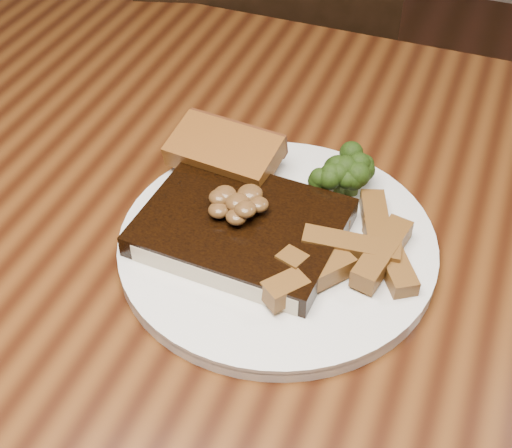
# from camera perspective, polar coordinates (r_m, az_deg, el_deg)

# --- Properties ---
(dining_table) EXTENTS (1.60, 0.90, 0.75)m
(dining_table) POSITION_cam_1_polar(r_m,az_deg,el_deg) (0.77, -0.65, -6.61)
(dining_table) COLOR #4F290F
(dining_table) RESTS_ON ground
(chair_far) EXTENTS (0.50, 0.50, 0.86)m
(chair_far) POSITION_cam_1_polar(r_m,az_deg,el_deg) (1.37, 1.07, 8.86)
(chair_far) COLOR black
(chair_far) RESTS_ON ground
(plate) EXTENTS (0.37, 0.37, 0.01)m
(plate) POSITION_cam_1_polar(r_m,az_deg,el_deg) (0.69, 1.72, -1.72)
(plate) COLOR white
(plate) RESTS_ON dining_table
(steak) EXTENTS (0.19, 0.15, 0.03)m
(steak) POSITION_cam_1_polar(r_m,az_deg,el_deg) (0.68, -1.14, -0.35)
(steak) COLOR black
(steak) RESTS_ON plate
(steak_bone) EXTENTS (0.17, 0.02, 0.02)m
(steak_bone) POSITION_cam_1_polar(r_m,az_deg,el_deg) (0.64, -3.28, -4.28)
(steak_bone) COLOR beige
(steak_bone) RESTS_ON plate
(mushroom_pile) EXTENTS (0.07, 0.07, 0.03)m
(mushroom_pile) POSITION_cam_1_polar(r_m,az_deg,el_deg) (0.67, -1.50, 1.77)
(mushroom_pile) COLOR brown
(mushroom_pile) RESTS_ON steak
(garlic_bread) EXTENTS (0.12, 0.07, 0.02)m
(garlic_bread) POSITION_cam_1_polar(r_m,az_deg,el_deg) (0.75, -2.53, 4.63)
(garlic_bread) COLOR brown
(garlic_bread) RESTS_ON plate
(potato_wedges) EXTENTS (0.12, 0.12, 0.02)m
(potato_wedges) POSITION_cam_1_polar(r_m,az_deg,el_deg) (0.67, 5.89, -2.03)
(potato_wedges) COLOR brown
(potato_wedges) RESTS_ON plate
(broccoli_cluster) EXTENTS (0.07, 0.07, 0.04)m
(broccoli_cluster) POSITION_cam_1_polar(r_m,az_deg,el_deg) (0.73, 6.82, 3.56)
(broccoli_cluster) COLOR #1D350C
(broccoli_cluster) RESTS_ON plate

